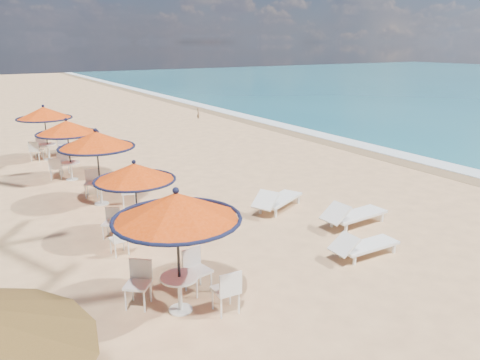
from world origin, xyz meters
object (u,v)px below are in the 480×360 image
object	(u,v)px
lounger_near	(362,245)
lounger_mid	(352,214)
station_4	(45,119)
lounger_far	(277,200)
station_1	(132,180)
station_2	(98,147)
station_0	(178,221)
station_3	(66,133)

from	to	relation	value
lounger_near	lounger_mid	bearing A→B (deg)	53.63
station_4	lounger_far	size ratio (longest dim) A/B	1.11
lounger_mid	lounger_far	size ratio (longest dim) A/B	0.98
station_1	station_4	bearing A→B (deg)	91.75
station_2	station_4	size ratio (longest dim) A/B	1.01
station_0	station_1	distance (m)	3.75
station_1	lounger_near	size ratio (longest dim) A/B	1.17
station_4	lounger_far	bearing A→B (deg)	-65.68
station_1	station_3	distance (m)	7.00
station_2	lounger_far	xyz separation A→B (m)	(4.55, -3.52, -1.57)
station_4	lounger_near	bearing A→B (deg)	-71.99
station_3	lounger_near	bearing A→B (deg)	-66.69
station_3	lounger_mid	size ratio (longest dim) A/B	1.10
station_1	station_2	xyz separation A→B (m)	(0.06, 3.49, 0.23)
lounger_far	station_2	bearing A→B (deg)	117.17
station_3	lounger_mid	xyz separation A→B (m)	(5.94, -9.24, -1.48)
station_1	lounger_far	size ratio (longest dim) A/B	0.99
station_1	station_4	world-z (taller)	station_4
station_1	lounger_mid	xyz separation A→B (m)	(5.73, -2.24, -1.34)
station_0	station_3	size ratio (longest dim) A/B	1.07
station_1	station_3	size ratio (longest dim) A/B	0.92
station_1	lounger_near	world-z (taller)	station_1
station_1	station_3	xyz separation A→B (m)	(-0.21, 7.00, 0.14)
station_0	lounger_mid	world-z (taller)	station_0
lounger_far	station_3	bearing A→B (deg)	99.36
station_2	station_3	distance (m)	3.52
station_3	station_1	bearing A→B (deg)	-88.28
station_0	station_1	world-z (taller)	station_0
station_2	station_3	size ratio (longest dim) A/B	1.05
lounger_near	station_4	bearing A→B (deg)	109.07
station_3	lounger_far	xyz separation A→B (m)	(4.82, -7.03, -1.48)
lounger_near	lounger_mid	distance (m)	2.06
station_0	lounger_near	bearing A→B (deg)	-1.76
station_1	station_2	distance (m)	3.50
station_0	station_4	size ratio (longest dim) A/B	1.03
station_4	lounger_mid	size ratio (longest dim) A/B	1.14
lounger_far	lounger_near	bearing A→B (deg)	-117.14
station_4	lounger_mid	xyz separation A→B (m)	(6.06, -13.16, -1.47)
station_3	lounger_near	xyz separation A→B (m)	(4.69, -10.88, -1.53)
lounger_near	station_3	bearing A→B (deg)	114.37
lounger_mid	station_4	bearing A→B (deg)	111.65
lounger_far	station_0	bearing A→B (deg)	-168.41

